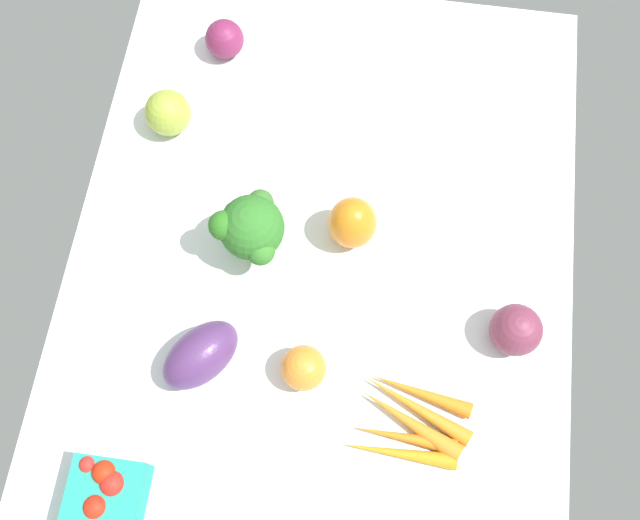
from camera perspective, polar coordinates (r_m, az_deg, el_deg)
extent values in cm
cube|color=white|center=(111.08, 0.00, -0.55)|extent=(104.00, 76.00, 2.00)
sphere|color=#96AC39|center=(120.08, -11.82, 11.22)|extent=(7.38, 7.38, 7.38)
cube|color=teal|center=(104.44, -16.34, -17.37)|extent=(9.60, 9.60, 5.57)
sphere|color=red|center=(103.23, -17.71, -15.03)|extent=(2.43, 2.43, 2.43)
sphere|color=red|center=(102.19, -16.53, -15.66)|extent=(3.18, 3.18, 3.18)
sphere|color=red|center=(102.61, -17.14, -18.00)|extent=(3.34, 3.34, 3.34)
sphere|color=red|center=(101.93, -15.93, -16.49)|extent=(3.31, 3.31, 3.31)
ellipsoid|color=orange|center=(107.79, 2.55, 2.93)|extent=(8.82, 8.82, 9.25)
sphere|color=#7C244F|center=(127.30, -7.48, 16.78)|extent=(6.46, 6.46, 6.46)
sphere|color=orange|center=(102.41, -1.27, -8.45)|extent=(6.46, 6.46, 6.46)
sphere|color=#79334B|center=(106.80, 15.09, -5.31)|extent=(7.48, 7.48, 7.48)
cylinder|color=#A2C975|center=(109.81, -5.12, 1.41)|extent=(2.82, 2.82, 3.91)
sphere|color=#2F7428|center=(104.72, -5.38, 2.55)|extent=(9.55, 9.55, 9.55)
sphere|color=#37702B|center=(105.51, -4.69, 4.50)|extent=(3.91, 3.91, 3.91)
sphere|color=#347B22|center=(106.42, -6.77, 3.79)|extent=(2.85, 2.85, 2.85)
sphere|color=#35782A|center=(103.36, -4.68, 0.71)|extent=(4.20, 4.20, 4.20)
sphere|color=#327A22|center=(104.89, -7.46, 2.40)|extent=(3.23, 3.23, 3.23)
sphere|color=#2D7120|center=(103.50, -7.56, 2.70)|extent=(4.37, 4.37, 4.37)
cone|color=orange|center=(104.75, 7.85, -10.28)|extent=(5.42, 14.88, 2.33)
cone|color=orange|center=(104.26, 7.46, -11.35)|extent=(9.03, 16.50, 2.42)
cone|color=orange|center=(103.63, 7.04, -12.50)|extent=(9.37, 15.43, 2.84)
cone|color=orange|center=(103.55, 6.60, -13.63)|extent=(3.03, 14.50, 2.28)
cone|color=orange|center=(103.19, 6.16, -14.80)|extent=(2.54, 15.89, 2.34)
ellipsoid|color=#533066|center=(103.67, -9.32, -7.34)|extent=(13.97, 13.39, 7.38)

